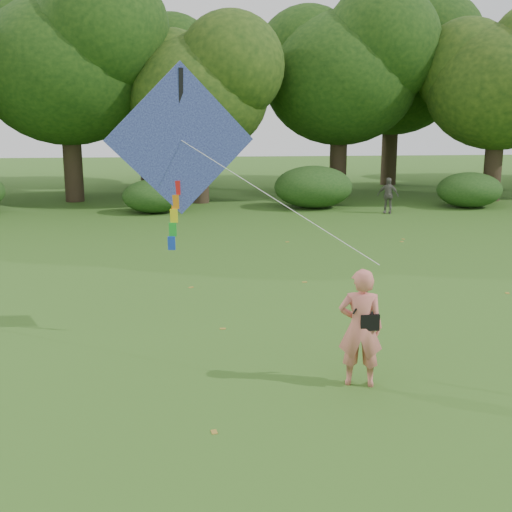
{
  "coord_description": "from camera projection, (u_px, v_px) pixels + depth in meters",
  "views": [
    {
      "loc": [
        -2.14,
        -10.24,
        4.32
      ],
      "look_at": [
        -1.02,
        2.0,
        1.5
      ],
      "focal_mm": 45.0,
      "sensor_mm": 36.0,
      "label": 1
    }
  ],
  "objects": [
    {
      "name": "tree_line",
      "position": [
        271.0,
        83.0,
        32.19
      ],
      "size": [
        54.7,
        15.3,
        9.48
      ],
      "color": "#3A2D1E",
      "rests_on": "ground"
    },
    {
      "name": "crossbody_bag",
      "position": [
        368.0,
        320.0,
        10.06
      ],
      "size": [
        0.43,
        0.2,
        0.73
      ],
      "color": "black",
      "rests_on": "ground"
    },
    {
      "name": "shrub_band",
      "position": [
        230.0,
        191.0,
        27.92
      ],
      "size": [
        39.15,
        3.22,
        1.88
      ],
      "color": "#264919",
      "rests_on": "ground"
    },
    {
      "name": "ground",
      "position": [
        325.0,
        365.0,
        11.09
      ],
      "size": [
        100.0,
        100.0,
        0.0
      ],
      "primitive_type": "plane",
      "color": "#265114",
      "rests_on": "ground"
    },
    {
      "name": "fallen_leaves",
      "position": [
        368.0,
        295.0,
        15.25
      ],
      "size": [
        7.73,
        13.03,
        0.01
      ],
      "color": "olive",
      "rests_on": "ground"
    },
    {
      "name": "bystander_right",
      "position": [
        388.0,
        195.0,
        27.09
      ],
      "size": [
        0.96,
        0.72,
        1.51
      ],
      "primitive_type": "imported",
      "rotation": [
        0.0,
        0.0,
        -0.45
      ],
      "color": "#646059",
      "rests_on": "ground"
    },
    {
      "name": "man_kite_flyer",
      "position": [
        360.0,
        328.0,
        10.1
      ],
      "size": [
        0.78,
        0.6,
        1.92
      ],
      "primitive_type": "imported",
      "rotation": [
        0.0,
        0.0,
        2.92
      ],
      "color": "#D97266",
      "rests_on": "ground"
    },
    {
      "name": "flying_kite",
      "position": [
        181.0,
        142.0,
        11.56
      ],
      "size": [
        4.4,
        2.79,
        3.41
      ],
      "color": "#2640A8",
      "rests_on": "ground"
    }
  ]
}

